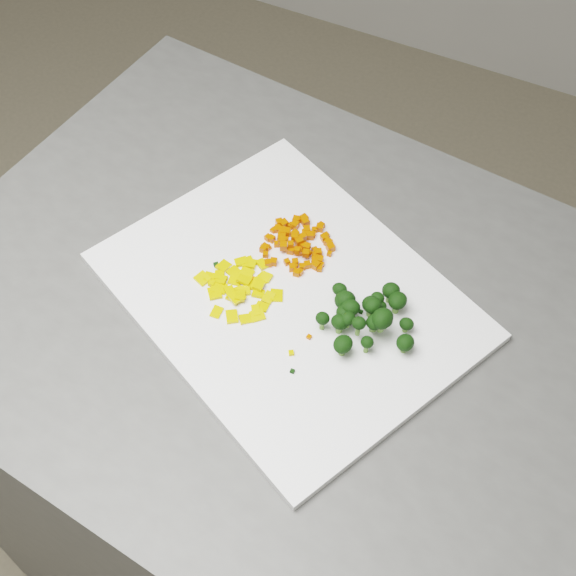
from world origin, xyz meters
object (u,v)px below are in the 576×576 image
at_px(carrot_pile, 296,242).
at_px(pepper_pile, 240,292).
at_px(counter_block, 307,473).
at_px(cutting_board, 288,296).
at_px(broccoli_pile, 365,319).

height_order(carrot_pile, pepper_pile, carrot_pile).
bearing_deg(counter_block, pepper_pile, -171.05).
distance_m(counter_block, pepper_pile, 0.48).
height_order(cutting_board, broccoli_pile, broccoli_pile).
distance_m(cutting_board, carrot_pile, 0.07).
xyz_separation_m(counter_block, cutting_board, (-0.04, 0.01, 0.46)).
bearing_deg(carrot_pile, broccoli_pile, -31.79).
bearing_deg(broccoli_pile, cutting_board, 174.00).
bearing_deg(counter_block, cutting_board, 160.96).
height_order(counter_block, pepper_pile, pepper_pile).
relative_size(pepper_pile, broccoli_pile, 0.97).
xyz_separation_m(cutting_board, carrot_pile, (-0.02, 0.07, 0.02)).
distance_m(carrot_pile, pepper_pile, 0.10).
xyz_separation_m(pepper_pile, broccoli_pile, (0.15, 0.02, 0.02)).
xyz_separation_m(counter_block, broccoli_pile, (0.06, 0.00, 0.49)).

